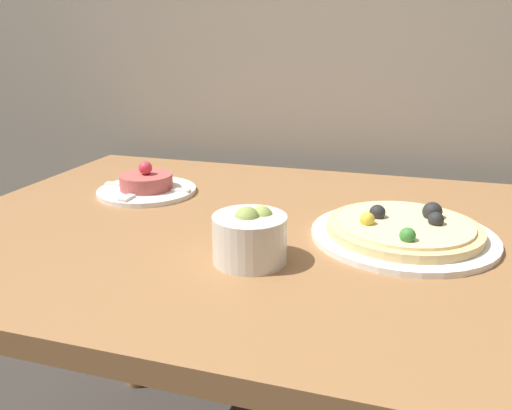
% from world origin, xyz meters
% --- Properties ---
extents(dining_table, '(1.13, 0.84, 0.73)m').
position_xyz_m(dining_table, '(0.00, 0.42, 0.63)').
color(dining_table, olive).
rests_on(dining_table, ground_plane).
extents(pizza_plate, '(0.31, 0.31, 0.06)m').
position_xyz_m(pizza_plate, '(0.26, 0.43, 0.75)').
color(pizza_plate, white).
rests_on(pizza_plate, dining_table).
extents(tartare_plate, '(0.21, 0.21, 0.07)m').
position_xyz_m(tartare_plate, '(-0.28, 0.53, 0.75)').
color(tartare_plate, white).
rests_on(tartare_plate, dining_table).
extents(small_bowl, '(0.11, 0.11, 0.09)m').
position_xyz_m(small_bowl, '(0.04, 0.27, 0.77)').
color(small_bowl, silver).
rests_on(small_bowl, dining_table).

